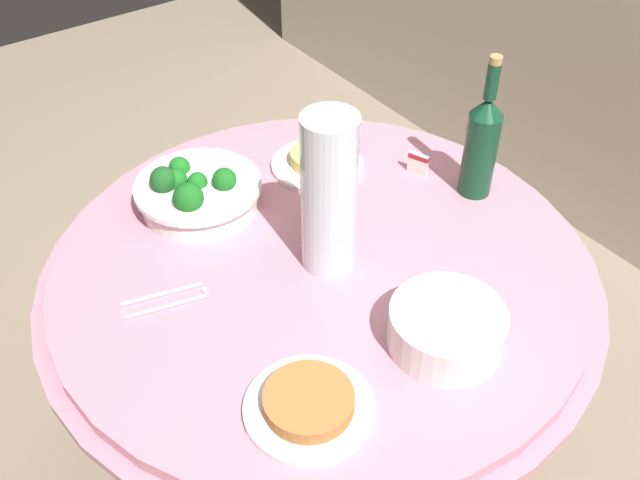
{
  "coord_description": "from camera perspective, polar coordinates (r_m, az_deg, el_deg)",
  "views": [
    {
      "loc": [
        0.9,
        -0.65,
        1.75
      ],
      "look_at": [
        0.0,
        0.0,
        0.79
      ],
      "focal_mm": 40.92,
      "sensor_mm": 36.0,
      "label": 1
    }
  ],
  "objects": [
    {
      "name": "broccoli_bowl",
      "position": [
        1.63,
        -9.61,
        3.68
      ],
      "size": [
        0.28,
        0.28,
        0.11
      ],
      "color": "white",
      "rests_on": "buffet_table"
    },
    {
      "name": "buffet_table",
      "position": [
        1.77,
        0.0,
        -10.22
      ],
      "size": [
        1.16,
        1.16,
        0.74
      ],
      "color": "maroon",
      "rests_on": "ground_plane"
    },
    {
      "name": "plate_stack",
      "position": [
        1.33,
        9.85,
        -6.8
      ],
      "size": [
        0.21,
        0.21,
        0.08
      ],
      "color": "white",
      "rests_on": "buffet_table"
    },
    {
      "name": "wine_bottle",
      "position": [
        1.64,
        12.52,
        7.39
      ],
      "size": [
        0.07,
        0.07,
        0.34
      ],
      "color": "#103F27",
      "rests_on": "buffet_table"
    },
    {
      "name": "food_plate_peanuts",
      "position": [
        1.23,
        -0.89,
        -12.72
      ],
      "size": [
        0.22,
        0.22,
        0.04
      ],
      "color": "white",
      "rests_on": "buffet_table"
    },
    {
      "name": "label_placard_front",
      "position": [
        1.73,
        7.66,
        6.02
      ],
      "size": [
        0.05,
        0.03,
        0.05
      ],
      "color": "white",
      "rests_on": "buffet_table"
    },
    {
      "name": "decorative_fruit_vase",
      "position": [
        1.4,
        0.72,
        2.87
      ],
      "size": [
        0.11,
        0.11,
        0.34
      ],
      "color": "silver",
      "rests_on": "buffet_table"
    },
    {
      "name": "serving_tongs",
      "position": [
        1.44,
        -11.82,
        -4.55
      ],
      "size": [
        0.08,
        0.17,
        0.01
      ],
      "color": "silver",
      "rests_on": "buffet_table"
    },
    {
      "name": "food_plate_noodles",
      "position": [
        1.75,
        -0.22,
        6.16
      ],
      "size": [
        0.22,
        0.22,
        0.04
      ],
      "color": "white",
      "rests_on": "buffet_table"
    },
    {
      "name": "ground_plane",
      "position": [
        2.07,
        0.0,
        -16.76
      ],
      "size": [
        6.0,
        6.0,
        0.0
      ],
      "primitive_type": "plane",
      "color": "gray"
    }
  ]
}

